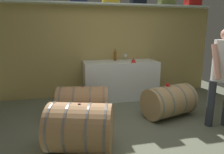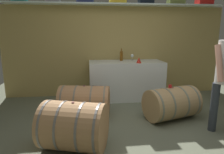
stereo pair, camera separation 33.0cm
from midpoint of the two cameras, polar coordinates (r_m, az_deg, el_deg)
The scene contains 12 objects.
ground_plane at distance 3.52m, azimuth 7.41°, elevation -12.70°, with size 6.31×7.68×0.02m, color #636853.
back_wall_panel at distance 4.86m, azimuth 2.91°, elevation 7.06°, with size 5.11×0.10×2.05m, color tan.
high_shelf_board at distance 4.72m, azimuth 3.38°, elevation 19.55°, with size 4.70×0.40×0.03m, color silver.
toolcase_olive at distance 5.15m, azimuth 19.34°, elevation 19.69°, with size 0.36×0.20×0.21m, color olive.
work_cabinet at distance 4.61m, azimuth 5.97°, elevation -0.88°, with size 1.63×0.67×0.84m, color white.
wine_bottle_amber at distance 4.64m, azimuth 4.68°, elevation 6.01°, with size 0.07×0.07×0.27m.
wine_glass at distance 4.76m, azimuth 7.65°, elevation 5.85°, with size 0.08×0.08×0.14m.
red_funnel at distance 4.33m, azimuth 9.69°, elevation 4.64°, with size 0.11×0.11×0.12m, color red.
wine_barrel_near at distance 3.74m, azimuth 18.75°, elevation -6.97°, with size 0.99×0.77×0.57m.
wine_barrel_far at distance 3.69m, azimuth -5.12°, elevation -6.66°, with size 0.96×0.68×0.56m.
wine_barrel_flank at distance 2.68m, azimuth -7.05°, elevation -13.48°, with size 0.94×0.82×0.64m.
tasting_cup at distance 3.64m, azimuth 18.43°, elevation -2.50°, with size 0.06×0.06×0.05m, color red.
Camera 2 is at (-0.65, -2.55, 1.49)m, focal length 32.76 mm.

